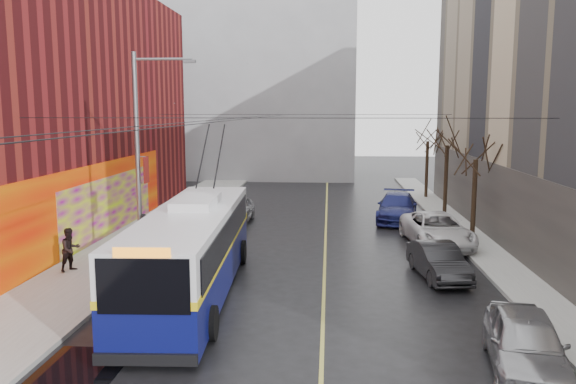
# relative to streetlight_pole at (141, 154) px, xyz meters

# --- Properties ---
(sidewalk_left) EXTENTS (4.00, 60.00, 0.15)m
(sidewalk_left) POSITION_rel_streetlight_pole_xyz_m (-1.86, 2.00, -4.77)
(sidewalk_left) COLOR gray
(sidewalk_left) RESTS_ON ground
(sidewalk_right) EXTENTS (2.00, 60.00, 0.15)m
(sidewalk_right) POSITION_rel_streetlight_pole_xyz_m (15.14, 2.00, -4.77)
(sidewalk_right) COLOR gray
(sidewalk_right) RESTS_ON ground
(lane_line) EXTENTS (0.12, 50.00, 0.01)m
(lane_line) POSITION_rel_streetlight_pole_xyz_m (7.64, 4.00, -4.84)
(lane_line) COLOR #BFB74C
(lane_line) RESTS_ON ground
(building_far) EXTENTS (20.50, 12.10, 18.00)m
(building_far) POSITION_rel_streetlight_pole_xyz_m (0.14, 34.99, 4.17)
(building_far) COLOR gray
(building_far) RESTS_ON ground
(streetlight_pole) EXTENTS (2.65, 0.60, 9.00)m
(streetlight_pole) POSITION_rel_streetlight_pole_xyz_m (0.00, 0.00, 0.00)
(streetlight_pole) COLOR slate
(streetlight_pole) RESTS_ON ground
(catenary_wires) EXTENTS (18.00, 60.00, 0.22)m
(catenary_wires) POSITION_rel_streetlight_pole_xyz_m (3.60, 4.77, 1.40)
(catenary_wires) COLOR black
(tree_near) EXTENTS (3.20, 3.20, 6.40)m
(tree_near) POSITION_rel_streetlight_pole_xyz_m (15.14, 6.00, 0.13)
(tree_near) COLOR black
(tree_near) RESTS_ON ground
(tree_mid) EXTENTS (3.20, 3.20, 6.68)m
(tree_mid) POSITION_rel_streetlight_pole_xyz_m (15.14, 13.00, 0.41)
(tree_mid) COLOR black
(tree_mid) RESTS_ON ground
(tree_far) EXTENTS (3.20, 3.20, 6.57)m
(tree_far) POSITION_rel_streetlight_pole_xyz_m (15.14, 20.00, 0.30)
(tree_far) COLOR black
(tree_far) RESTS_ON ground
(puddle) EXTENTS (2.17, 2.99, 0.01)m
(puddle) POSITION_rel_streetlight_pole_xyz_m (1.38, -9.56, -4.84)
(puddle) COLOR black
(puddle) RESTS_ON ground
(pigeons_flying) EXTENTS (3.36, 1.53, 2.39)m
(pigeons_flying) POSITION_rel_streetlight_pole_xyz_m (2.92, -0.32, 2.39)
(pigeons_flying) COLOR slate
(trolleybus) EXTENTS (3.43, 12.84, 6.03)m
(trolleybus) POSITION_rel_streetlight_pole_xyz_m (2.87, -3.24, -3.17)
(trolleybus) COLOR #0A0D4B
(trolleybus) RESTS_ON ground
(parked_car_a) EXTENTS (2.55, 4.80, 1.55)m
(parked_car_a) POSITION_rel_streetlight_pole_xyz_m (12.83, -8.72, -4.07)
(parked_car_a) COLOR #9D9EA2
(parked_car_a) RESTS_ON ground
(parked_car_b) EXTENTS (2.05, 4.38, 1.39)m
(parked_car_b) POSITION_rel_streetlight_pole_xyz_m (12.17, -0.58, -4.15)
(parked_car_b) COLOR black
(parked_car_b) RESTS_ON ground
(parked_car_c) EXTENTS (3.22, 6.02, 1.61)m
(parked_car_c) POSITION_rel_streetlight_pole_xyz_m (13.14, 4.93, -4.04)
(parked_car_c) COLOR silver
(parked_car_c) RESTS_ON ground
(parked_car_d) EXTENTS (3.15, 5.98, 1.65)m
(parked_car_d) POSITION_rel_streetlight_pole_xyz_m (11.94, 11.16, -4.02)
(parked_car_d) COLOR navy
(parked_car_d) RESTS_ON ground
(following_car) EXTENTS (1.97, 4.59, 1.55)m
(following_car) POSITION_rel_streetlight_pole_xyz_m (2.25, 9.83, -4.07)
(following_car) COLOR #9E9DA2
(following_car) RESTS_ON ground
(pedestrian_a) EXTENTS (0.58, 0.76, 1.86)m
(pedestrian_a) POSITION_rel_streetlight_pole_xyz_m (-0.58, 1.75, -3.77)
(pedestrian_a) COLOR black
(pedestrian_a) RESTS_ON sidewalk_left
(pedestrian_b) EXTENTS (1.03, 1.09, 1.78)m
(pedestrian_b) POSITION_rel_streetlight_pole_xyz_m (-2.70, -1.17, -3.81)
(pedestrian_b) COLOR black
(pedestrian_b) RESTS_ON sidewalk_left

